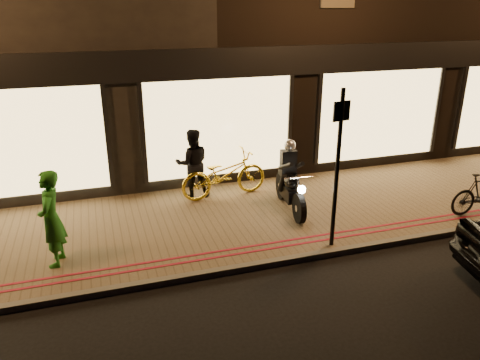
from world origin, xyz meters
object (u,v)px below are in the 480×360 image
Objects in this scene: motorcycle at (290,184)px; bicycle_gold at (224,174)px; person_green at (51,219)px; sign_post at (338,162)px.

bicycle_gold is at bearing 141.60° from motorcycle.
motorcycle is 4.95m from person_green.
motorcycle is 0.92× the size of bicycle_gold.
motorcycle is at bearing -140.83° from bicycle_gold.
person_green reaches higher than bicycle_gold.
sign_post is 5.12m from person_green.
bicycle_gold is (-1.30, 2.94, -1.12)m from sign_post.
person_green is (-4.98, 0.88, -0.81)m from sign_post.
motorcycle is 2.07m from sign_post.
motorcycle is 1.67m from bicycle_gold.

